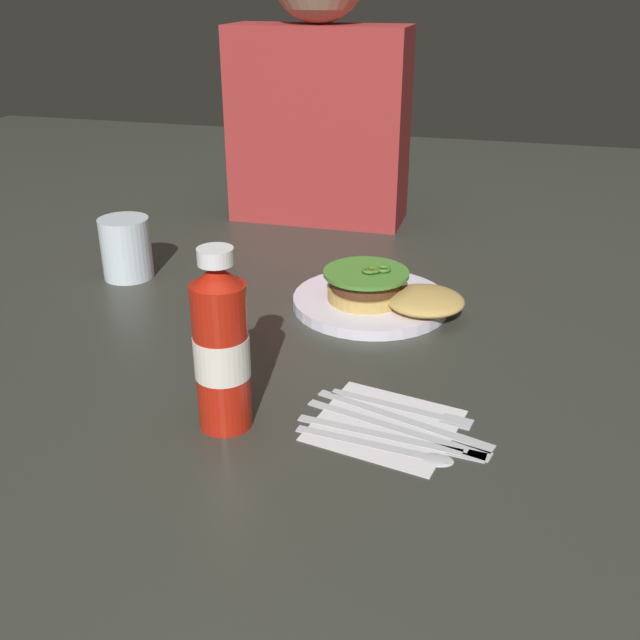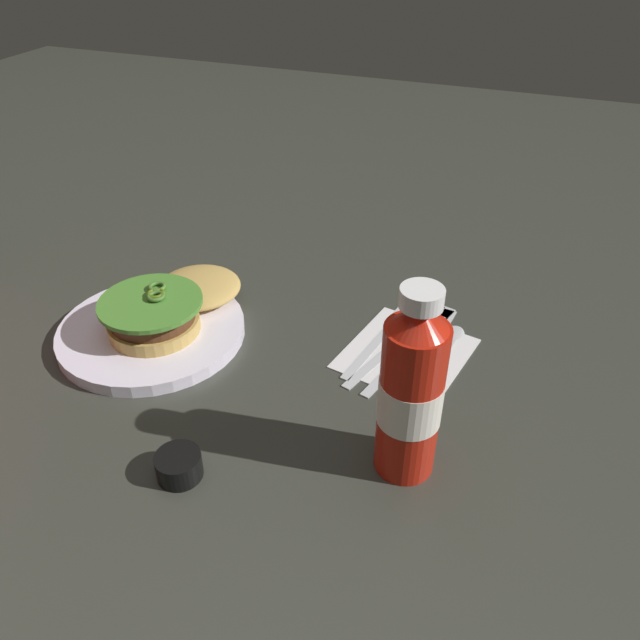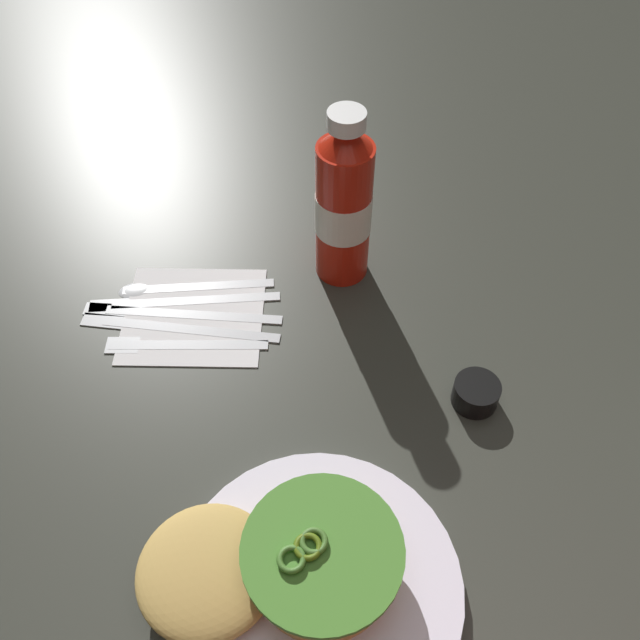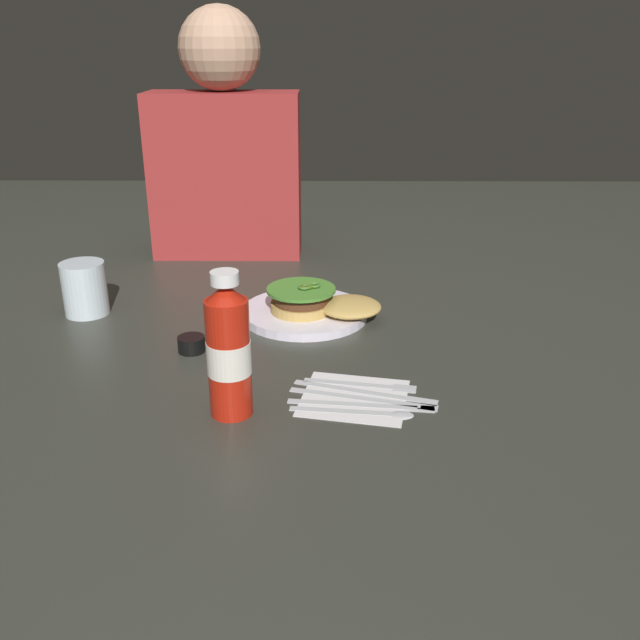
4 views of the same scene
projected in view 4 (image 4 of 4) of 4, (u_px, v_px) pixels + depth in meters
ground_plane at (216, 351)px, 1.17m from camera, size 3.00×3.00×0.00m
dinner_plate at (305, 313)px, 1.31m from camera, size 0.24×0.24×0.02m
burger_sandwich at (319, 302)px, 1.29m from camera, size 0.22×0.13×0.05m
ketchup_bottle at (229, 351)px, 0.94m from camera, size 0.06×0.06×0.21m
water_glass at (85, 288)px, 1.31m from camera, size 0.08×0.08×0.10m
condiment_cup at (191, 345)px, 1.16m from camera, size 0.05×0.05×0.03m
napkin at (354, 397)px, 1.02m from camera, size 0.18×0.17×0.00m
spoon_utensil at (369, 411)px, 0.98m from camera, size 0.18×0.04×0.00m
butter_knife at (370, 403)px, 1.00m from camera, size 0.22×0.04×0.00m
steak_knife at (372, 398)px, 1.01m from camera, size 0.22×0.07×0.00m
table_knife at (374, 391)px, 1.03m from camera, size 0.22×0.08×0.00m
fork_utensil at (370, 383)px, 1.05m from camera, size 0.18×0.05×0.00m
diner_person at (225, 146)px, 1.61m from camera, size 0.35×0.18×0.57m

